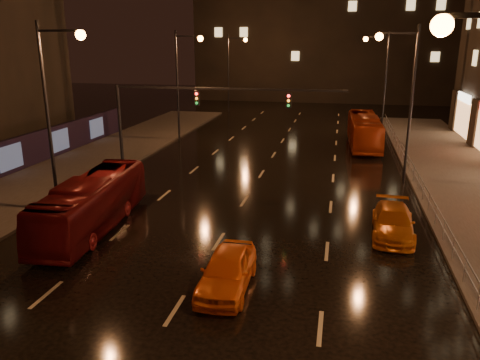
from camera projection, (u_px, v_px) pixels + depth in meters
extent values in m
plane|color=black|center=(256.00, 182.00, 31.25)|extent=(140.00, 140.00, 0.00)
cube|color=#38332D|center=(30.00, 190.00, 29.26)|extent=(7.00, 70.00, 0.15)
cylinder|color=black|center=(120.00, 131.00, 32.31)|extent=(0.22, 0.22, 6.20)
cube|color=black|center=(227.00, 89.00, 29.93)|extent=(15.20, 0.14, 0.14)
cube|color=black|center=(197.00, 98.00, 30.52)|extent=(0.32, 0.18, 0.95)
cube|color=black|center=(289.00, 101.00, 29.31)|extent=(0.32, 0.18, 0.95)
sphere|color=#FF1E19|center=(196.00, 94.00, 30.32)|extent=(0.18, 0.18, 0.18)
sphere|color=orange|center=(442.00, 25.00, 10.27)|extent=(0.50, 0.50, 0.50)
cylinder|color=#99999E|center=(386.00, 121.00, 51.51)|extent=(0.04, 0.04, 1.00)
cube|color=#99999E|center=(424.00, 184.00, 27.00)|extent=(0.05, 56.00, 0.05)
cube|color=#99999E|center=(423.00, 190.00, 27.11)|extent=(0.05, 56.00, 0.05)
imported|color=#5D0D10|center=(92.00, 203.00, 23.08)|extent=(3.00, 9.64, 2.64)
imported|color=#A02E10|center=(364.00, 131.00, 41.54)|extent=(2.77, 10.29, 2.84)
imported|color=orange|center=(227.00, 270.00, 17.49)|extent=(1.84, 4.42, 1.49)
imported|color=#C56112|center=(393.00, 222.00, 22.38)|extent=(2.15, 4.77, 1.36)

